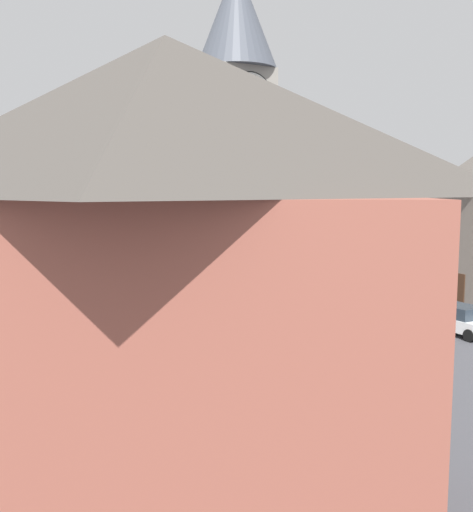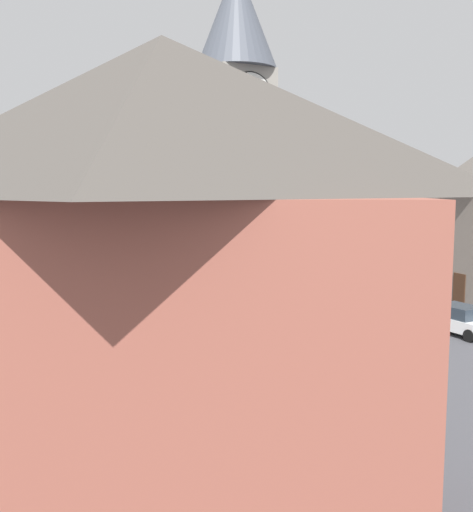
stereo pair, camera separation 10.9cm
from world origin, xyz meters
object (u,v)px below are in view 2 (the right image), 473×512
object	(u,v)px
clock_tower	(237,116)
car_white_side	(131,292)
tree	(20,257)
road_sign	(393,305)
building_terrace_right	(165,290)
lamp_post	(281,287)
car_silver_kerb	(373,297)
car_black_far	(461,320)
pedestrian	(207,293)
car_red_corner	(166,276)
building_corner_back	(281,214)
car_blue_kerb	(144,346)

from	to	relation	value
clock_tower	car_white_side	world-z (taller)	clock_tower
tree	road_sign	xyz separation A→B (m)	(-16.27, 7.34, -2.51)
car_white_side	building_terrace_right	size ratio (longest dim) A/B	0.35
car_white_side	lamp_post	size ratio (longest dim) A/B	0.94
car_silver_kerb	car_black_far	size ratio (longest dim) A/B	1.02
pedestrian	building_terrace_right	distance (m)	24.24
car_black_far	building_terrace_right	xyz separation A→B (m)	(19.76, 9.19, 4.68)
car_silver_kerb	pedestrian	xyz separation A→B (m)	(9.33, -4.91, 0.25)
car_white_side	car_black_far	xyz separation A→B (m)	(-12.70, 16.08, 0.00)
car_red_corner	road_sign	world-z (taller)	road_sign
car_silver_kerb	car_white_side	distance (m)	15.78
tree	building_corner_back	bearing A→B (deg)	-147.71
clock_tower	building_corner_back	world-z (taller)	clock_tower
tree	building_corner_back	world-z (taller)	building_corner_back
clock_tower	car_red_corner	distance (m)	17.37
car_black_far	lamp_post	bearing A→B (deg)	-6.13
car_black_far	tree	bearing A→B (deg)	-20.72
car_white_side	pedestrian	size ratio (longest dim) A/B	2.60
clock_tower	pedestrian	xyz separation A→B (m)	(-0.11, -4.26, -10.52)
tree	car_black_far	bearing A→B (deg)	159.28
car_silver_kerb	car_red_corner	xyz separation A→B (m)	(8.50, -14.24, 0.00)
car_black_far	lamp_post	world-z (taller)	lamp_post
lamp_post	tree	bearing A→B (deg)	-33.16
road_sign	tree	bearing A→B (deg)	-24.29
car_red_corner	road_sign	distance (m)	21.36
pedestrian	building_terrace_right	bearing A→B (deg)	63.18
building_terrace_right	tree	bearing A→B (deg)	-87.30
car_white_side	building_terrace_right	world-z (taller)	building_terrace_right
car_red_corner	building_corner_back	distance (m)	12.31
clock_tower	car_silver_kerb	world-z (taller)	clock_tower
car_white_side	lamp_post	distance (m)	15.34
car_red_corner	tree	distance (m)	18.77
car_silver_kerb	pedestrian	size ratio (longest dim) A/B	2.49
building_corner_back	building_terrace_right	bearing A→B (deg)	54.36
tree	lamp_post	distance (m)	12.25
car_red_corner	lamp_post	distance (m)	20.56
car_red_corner	clock_tower	bearing A→B (deg)	86.07
car_white_side	building_terrace_right	bearing A→B (deg)	74.39
car_silver_kerb	building_terrace_right	world-z (taller)	building_terrace_right
car_blue_kerb	building_terrace_right	distance (m)	13.45
road_sign	building_terrace_right	bearing A→B (deg)	31.88
pedestrian	lamp_post	world-z (taller)	lamp_post
lamp_post	road_sign	world-z (taller)	lamp_post
car_white_side	lamp_post	world-z (taller)	lamp_post
building_terrace_right	building_corner_back	bearing A→B (deg)	-125.64
car_white_side	clock_tower	bearing A→B (deg)	113.44
clock_tower	car_white_side	bearing A→B (deg)	-66.56
building_corner_back	lamp_post	size ratio (longest dim) A/B	2.32
car_black_far	road_sign	bearing A→B (deg)	-5.76
car_silver_kerb	road_sign	world-z (taller)	road_sign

